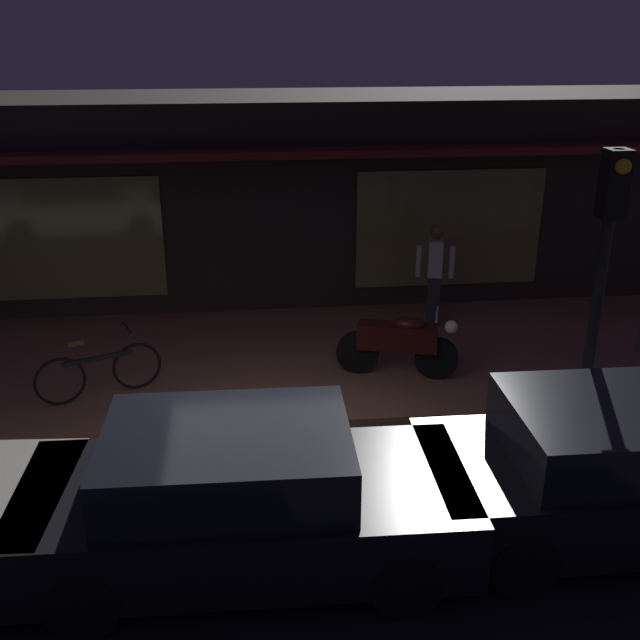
{
  "coord_description": "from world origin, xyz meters",
  "views": [
    {
      "loc": [
        -0.34,
        -7.17,
        4.78
      ],
      "look_at": [
        0.7,
        2.4,
        0.95
      ],
      "focal_mm": 42.2,
      "sensor_mm": 36.0,
      "label": 1
    }
  ],
  "objects": [
    {
      "name": "parked_car_far",
      "position": [
        -0.43,
        -1.32,
        0.7
      ],
      "size": [
        4.14,
        1.86,
        1.42
      ],
      "color": "black",
      "rests_on": "ground_plane"
    },
    {
      "name": "bicycle_parked",
      "position": [
        -2.26,
        2.0,
        0.51
      ],
      "size": [
        1.56,
        0.68,
        0.91
      ],
      "color": "black",
      "rests_on": "sidewalk_slab"
    },
    {
      "name": "traffic_light_pole",
      "position": [
        3.44,
        0.03,
        2.48
      ],
      "size": [
        0.24,
        0.33,
        3.6
      ],
      "color": "black",
      "rests_on": "ground_plane"
    },
    {
      "name": "person_bystander",
      "position": [
        2.73,
        4.03,
        1.03
      ],
      "size": [
        0.61,
        0.42,
        1.67
      ],
      "color": "#28232D",
      "rests_on": "sidewalk_slab"
    },
    {
      "name": "storefront_building",
      "position": [
        0.0,
        6.39,
        1.8
      ],
      "size": [
        18.0,
        3.3,
        3.6
      ],
      "color": "black",
      "rests_on": "ground_plane"
    },
    {
      "name": "parked_car_across",
      "position": [
        3.34,
        -1.24,
        0.7
      ],
      "size": [
        4.13,
        1.83,
        1.42
      ],
      "color": "black",
      "rests_on": "ground_plane"
    },
    {
      "name": "motorcycle",
      "position": [
        1.79,
        2.2,
        0.65
      ],
      "size": [
        1.66,
        0.71,
        0.97
      ],
      "color": "black",
      "rests_on": "sidewalk_slab"
    },
    {
      "name": "sidewalk_slab",
      "position": [
        0.0,
        3.0,
        0.07
      ],
      "size": [
        18.0,
        4.0,
        0.15
      ],
      "primitive_type": "cube",
      "color": "brown",
      "rests_on": "ground_plane"
    },
    {
      "name": "ground_plane",
      "position": [
        0.0,
        0.0,
        0.0
      ],
      "size": [
        60.0,
        60.0,
        0.0
      ],
      "primitive_type": "plane",
      "color": "black"
    }
  ]
}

